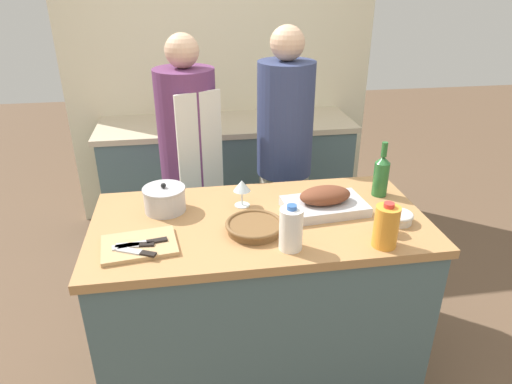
{
  "coord_description": "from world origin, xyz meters",
  "views": [
    {
      "loc": [
        -0.29,
        -1.76,
        1.91
      ],
      "look_at": [
        0.0,
        0.11,
        1.0
      ],
      "focal_mm": 32.0,
      "sensor_mm": 36.0,
      "label": 1
    }
  ],
  "objects_px": {
    "cutting_board": "(139,245)",
    "stock_pot": "(165,199)",
    "knife_paring": "(138,252)",
    "wine_glass_right": "(242,187)",
    "roasting_pan": "(325,202)",
    "milk_jug": "(291,229)",
    "juice_jug": "(386,226)",
    "wine_glass_left": "(386,211)",
    "condiment_bottle_tall": "(268,112)",
    "mixing_bowl": "(399,217)",
    "condiment_bottle_short": "(188,111)",
    "person_cook_aproned": "(190,159)",
    "knife_bread": "(136,245)",
    "wicker_basket": "(254,226)",
    "wine_bottle_green": "(381,175)",
    "person_cook_guest": "(284,153)",
    "knife_chef": "(142,243)",
    "condiment_bottle_extra": "(171,109)"
  },
  "relations": [
    {
      "from": "wine_glass_right",
      "to": "person_cook_guest",
      "type": "distance_m",
      "value": 0.73
    },
    {
      "from": "wine_glass_right",
      "to": "knife_bread",
      "type": "xyz_separation_m",
      "value": [
        -0.46,
        -0.31,
        -0.08
      ]
    },
    {
      "from": "wine_glass_left",
      "to": "knife_paring",
      "type": "xyz_separation_m",
      "value": [
        -1.01,
        -0.03,
        -0.08
      ]
    },
    {
      "from": "cutting_board",
      "to": "wine_glass_left",
      "type": "distance_m",
      "value": 1.02
    },
    {
      "from": "wicker_basket",
      "to": "knife_bread",
      "type": "height_order",
      "value": "wicker_basket"
    },
    {
      "from": "juice_jug",
      "to": "milk_jug",
      "type": "bearing_deg",
      "value": 174.13
    },
    {
      "from": "wicker_basket",
      "to": "knife_paring",
      "type": "xyz_separation_m",
      "value": [
        -0.47,
        -0.12,
        -0.0
      ]
    },
    {
      "from": "knife_paring",
      "to": "roasting_pan",
      "type": "bearing_deg",
      "value": 17.23
    },
    {
      "from": "cutting_board",
      "to": "mixing_bowl",
      "type": "height_order",
      "value": "mixing_bowl"
    },
    {
      "from": "milk_jug",
      "to": "condiment_bottle_short",
      "type": "relative_size",
      "value": 1.04
    },
    {
      "from": "stock_pot",
      "to": "wine_bottle_green",
      "type": "height_order",
      "value": "wine_bottle_green"
    },
    {
      "from": "wine_glass_left",
      "to": "stock_pot",
      "type": "bearing_deg",
      "value": 159.57
    },
    {
      "from": "knife_paring",
      "to": "person_cook_guest",
      "type": "relative_size",
      "value": 0.1
    },
    {
      "from": "condiment_bottle_extra",
      "to": "knife_paring",
      "type": "bearing_deg",
      "value": -93.46
    },
    {
      "from": "wine_bottle_green",
      "to": "wine_glass_right",
      "type": "relative_size",
      "value": 2.11
    },
    {
      "from": "juice_jug",
      "to": "person_cook_guest",
      "type": "distance_m",
      "value": 1.09
    },
    {
      "from": "knife_bread",
      "to": "person_cook_guest",
      "type": "relative_size",
      "value": 0.09
    },
    {
      "from": "knife_chef",
      "to": "condiment_bottle_tall",
      "type": "relative_size",
      "value": 1.32
    },
    {
      "from": "person_cook_aproned",
      "to": "knife_paring",
      "type": "bearing_deg",
      "value": -125.29
    },
    {
      "from": "milk_jug",
      "to": "person_cook_guest",
      "type": "xyz_separation_m",
      "value": [
        0.2,
        1.03,
        -0.09
      ]
    },
    {
      "from": "juice_jug",
      "to": "knife_paring",
      "type": "relative_size",
      "value": 1.2
    },
    {
      "from": "stock_pot",
      "to": "juice_jug",
      "type": "distance_m",
      "value": 0.98
    },
    {
      "from": "roasting_pan",
      "to": "milk_jug",
      "type": "height_order",
      "value": "milk_jug"
    },
    {
      "from": "person_cook_aproned",
      "to": "person_cook_guest",
      "type": "relative_size",
      "value": 0.98
    },
    {
      "from": "person_cook_guest",
      "to": "cutting_board",
      "type": "bearing_deg",
      "value": -133.25
    },
    {
      "from": "milk_jug",
      "to": "knife_chef",
      "type": "xyz_separation_m",
      "value": [
        -0.58,
        0.09,
        -0.07
      ]
    },
    {
      "from": "condiment_bottle_extra",
      "to": "person_cook_guest",
      "type": "height_order",
      "value": "person_cook_guest"
    },
    {
      "from": "knife_bread",
      "to": "person_cook_guest",
      "type": "xyz_separation_m",
      "value": [
        0.8,
        0.95,
        -0.02
      ]
    },
    {
      "from": "roasting_pan",
      "to": "condiment_bottle_extra",
      "type": "xyz_separation_m",
      "value": [
        -0.71,
        1.61,
        0.02
      ]
    },
    {
      "from": "cutting_board",
      "to": "person_cook_guest",
      "type": "bearing_deg",
      "value": 49.53
    },
    {
      "from": "wine_bottle_green",
      "to": "knife_bread",
      "type": "relative_size",
      "value": 1.79
    },
    {
      "from": "milk_jug",
      "to": "knife_paring",
      "type": "xyz_separation_m",
      "value": [
        -0.6,
        0.03,
        -0.07
      ]
    },
    {
      "from": "condiment_bottle_tall",
      "to": "mixing_bowl",
      "type": "bearing_deg",
      "value": -80.02
    },
    {
      "from": "cutting_board",
      "to": "stock_pot",
      "type": "distance_m",
      "value": 0.32
    },
    {
      "from": "stock_pot",
      "to": "wine_glass_right",
      "type": "distance_m",
      "value": 0.36
    },
    {
      "from": "condiment_bottle_short",
      "to": "person_cook_aproned",
      "type": "height_order",
      "value": "person_cook_aproned"
    },
    {
      "from": "stock_pot",
      "to": "person_cook_guest",
      "type": "xyz_separation_m",
      "value": [
        0.7,
        0.63,
        -0.05
      ]
    },
    {
      "from": "wine_bottle_green",
      "to": "mixing_bowl",
      "type": "bearing_deg",
      "value": -95.19
    },
    {
      "from": "milk_jug",
      "to": "juice_jug",
      "type": "bearing_deg",
      "value": -5.87
    },
    {
      "from": "wine_glass_left",
      "to": "person_cook_guest",
      "type": "relative_size",
      "value": 0.08
    },
    {
      "from": "roasting_pan",
      "to": "condiment_bottle_short",
      "type": "distance_m",
      "value": 1.64
    },
    {
      "from": "wine_bottle_green",
      "to": "condiment_bottle_extra",
      "type": "bearing_deg",
      "value": 124.41
    },
    {
      "from": "wine_glass_left",
      "to": "knife_paring",
      "type": "relative_size",
      "value": 0.82
    },
    {
      "from": "roasting_pan",
      "to": "person_cook_aproned",
      "type": "bearing_deg",
      "value": 126.97
    },
    {
      "from": "juice_jug",
      "to": "wine_bottle_green",
      "type": "height_order",
      "value": "wine_bottle_green"
    },
    {
      "from": "wicker_basket",
      "to": "condiment_bottle_tall",
      "type": "distance_m",
      "value": 1.64
    },
    {
      "from": "juice_jug",
      "to": "condiment_bottle_tall",
      "type": "distance_m",
      "value": 1.8
    },
    {
      "from": "wicker_basket",
      "to": "knife_chef",
      "type": "bearing_deg",
      "value": -173.03
    },
    {
      "from": "mixing_bowl",
      "to": "wine_glass_left",
      "type": "relative_size",
      "value": 0.96
    },
    {
      "from": "knife_paring",
      "to": "wine_glass_right",
      "type": "bearing_deg",
      "value": 38.84
    }
  ]
}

